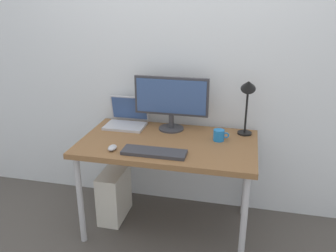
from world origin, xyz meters
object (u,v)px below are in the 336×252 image
object	(u,v)px
keyboard	(154,152)
computer_tower	(114,194)
coffee_mug	(219,135)
mouse	(112,148)
desk_lamp	(248,94)
laptop	(127,118)
desk	(168,149)
monitor	(171,100)

from	to	relation	value
keyboard	computer_tower	xyz separation A→B (m)	(-0.42, 0.27, -0.55)
coffee_mug	mouse	bearing A→B (deg)	-154.50
coffee_mug	computer_tower	xyz separation A→B (m)	(-0.83, -0.06, -0.58)
desk_lamp	coffee_mug	distance (m)	0.37
keyboard	mouse	distance (m)	0.30
laptop	coffee_mug	size ratio (longest dim) A/B	2.74
mouse	desk	bearing A→B (deg)	34.86
monitor	computer_tower	bearing A→B (deg)	-154.69
keyboard	monitor	bearing A→B (deg)	88.47
desk	keyboard	world-z (taller)	keyboard
desk	desk_lamp	bearing A→B (deg)	24.05
laptop	computer_tower	distance (m)	0.64
laptop	keyboard	xyz separation A→B (m)	(0.36, -0.49, -0.05)
monitor	computer_tower	distance (m)	0.92
mouse	computer_tower	world-z (taller)	mouse
keyboard	coffee_mug	bearing A→B (deg)	39.38
monitor	laptop	size ratio (longest dim) A/B	1.83
desk_lamp	mouse	xyz separation A→B (m)	(-0.89, -0.48, -0.31)
coffee_mug	desk	bearing A→B (deg)	-164.87
monitor	coffee_mug	bearing A→B (deg)	-20.16
keyboard	computer_tower	world-z (taller)	keyboard
laptop	computer_tower	xyz separation A→B (m)	(-0.06, -0.22, -0.60)
keyboard	laptop	bearing A→B (deg)	126.39
keyboard	mouse	world-z (taller)	mouse
keyboard	coffee_mug	world-z (taller)	coffee_mug
desk	monitor	size ratio (longest dim) A/B	2.21
laptop	keyboard	bearing A→B (deg)	-53.61
monitor	laptop	bearing A→B (deg)	177.69
monitor	mouse	size ratio (longest dim) A/B	6.50
keyboard	desk_lamp	bearing A→B (deg)	39.13
desk_lamp	mouse	distance (m)	1.06
mouse	coffee_mug	xyz separation A→B (m)	(0.71, 0.34, 0.03)
monitor	keyboard	bearing A→B (deg)	-91.53
monitor	desk_lamp	bearing A→B (deg)	0.07
desk	laptop	size ratio (longest dim) A/B	4.04
desk_lamp	computer_tower	distance (m)	1.35
mouse	laptop	bearing A→B (deg)	97.34
keyboard	computer_tower	distance (m)	0.75
laptop	coffee_mug	distance (m)	0.79
desk_lamp	computer_tower	world-z (taller)	desk_lamp
monitor	computer_tower	xyz separation A→B (m)	(-0.44, -0.21, -0.79)
desk	mouse	bearing A→B (deg)	-145.14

